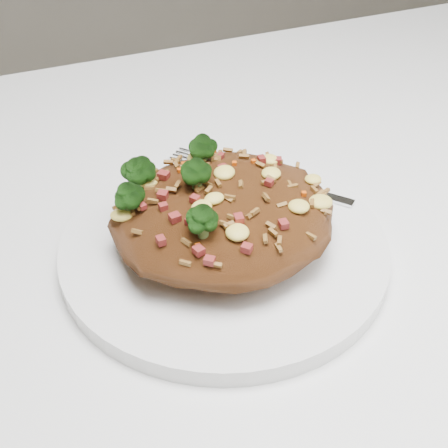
{
  "coord_description": "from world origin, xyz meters",
  "views": [
    {
      "loc": [
        -0.1,
        -0.29,
        1.06
      ],
      "look_at": [
        0.03,
        0.03,
        0.78
      ],
      "focal_mm": 50.0,
      "sensor_mm": 36.0,
      "label": 1
    }
  ],
  "objects_px": {
    "dining_table": "(200,373)",
    "fried_rice": "(221,206)",
    "plate": "(224,247)",
    "fork": "(268,180)"
  },
  "relations": [
    {
      "from": "dining_table",
      "to": "fried_rice",
      "type": "relative_size",
      "value": 7.55
    },
    {
      "from": "plate",
      "to": "fried_rice",
      "type": "distance_m",
      "value": 0.04
    },
    {
      "from": "dining_table",
      "to": "fried_rice",
      "type": "bearing_deg",
      "value": 43.9
    },
    {
      "from": "plate",
      "to": "fork",
      "type": "xyz_separation_m",
      "value": [
        0.06,
        0.06,
        0.01
      ]
    },
    {
      "from": "fried_rice",
      "to": "fork",
      "type": "relative_size",
      "value": 1.2
    },
    {
      "from": "fried_rice",
      "to": "dining_table",
      "type": "bearing_deg",
      "value": -136.1
    },
    {
      "from": "dining_table",
      "to": "plate",
      "type": "xyz_separation_m",
      "value": [
        0.03,
        0.03,
        0.1
      ]
    },
    {
      "from": "dining_table",
      "to": "plate",
      "type": "distance_m",
      "value": 0.11
    },
    {
      "from": "fork",
      "to": "plate",
      "type": "bearing_deg",
      "value": -89.06
    },
    {
      "from": "dining_table",
      "to": "fried_rice",
      "type": "distance_m",
      "value": 0.14
    }
  ]
}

